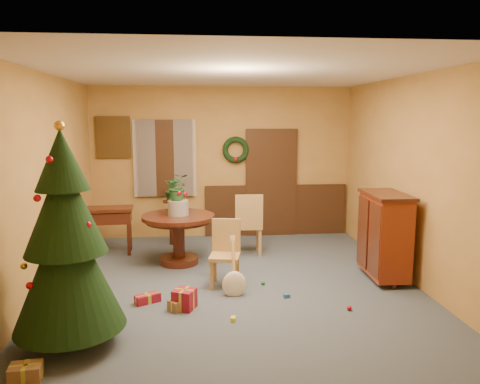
{
  "coord_description": "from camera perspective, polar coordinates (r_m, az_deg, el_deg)",
  "views": [
    {
      "loc": [
        -0.54,
        -6.28,
        2.31
      ],
      "look_at": [
        0.11,
        0.4,
        1.24
      ],
      "focal_mm": 35.0,
      "sensor_mm": 36.0,
      "label": 1
    }
  ],
  "objects": [
    {
      "name": "room_envelope",
      "position": [
        9.09,
        -0.82,
        1.5
      ],
      "size": [
        5.5,
        5.5,
        5.5
      ],
      "color": "#384252",
      "rests_on": "ground"
    },
    {
      "name": "dining_table",
      "position": [
        7.5,
        -7.49,
        -4.58
      ],
      "size": [
        1.15,
        1.15,
        0.79
      ],
      "color": "black",
      "rests_on": "floor"
    },
    {
      "name": "urn",
      "position": [
        7.42,
        -7.55,
        -1.9
      ],
      "size": [
        0.33,
        0.33,
        0.24
      ],
      "primitive_type": "cylinder",
      "color": "slate",
      "rests_on": "dining_table"
    },
    {
      "name": "centerpiece_plant",
      "position": [
        7.37,
        -7.6,
        0.63
      ],
      "size": [
        0.38,
        0.33,
        0.42
      ],
      "primitive_type": "imported",
      "color": "#1E4C23",
      "rests_on": "urn"
    },
    {
      "name": "chair_near",
      "position": [
        6.52,
        -1.79,
        -7.13
      ],
      "size": [
        0.47,
        0.47,
        0.92
      ],
      "color": "olive",
      "rests_on": "floor"
    },
    {
      "name": "chair_far",
      "position": [
        7.89,
        1.04,
        -3.71
      ],
      "size": [
        0.48,
        0.48,
        1.06
      ],
      "color": "olive",
      "rests_on": "floor"
    },
    {
      "name": "guitar",
      "position": [
        6.16,
        -0.71,
        -9.27
      ],
      "size": [
        0.41,
        0.54,
        0.73
      ],
      "primitive_type": null,
      "rotation": [
        -0.49,
        0.0,
        0.2
      ],
      "color": "#F3E7CA",
      "rests_on": "floor"
    },
    {
      "name": "plant_stand",
      "position": [
        8.65,
        -8.31,
        -3.06
      ],
      "size": [
        0.32,
        0.32,
        0.82
      ],
      "color": "black",
      "rests_on": "floor"
    },
    {
      "name": "stand_plant",
      "position": [
        8.56,
        -8.39,
        0.31
      ],
      "size": [
        0.26,
        0.23,
        0.41
      ],
      "primitive_type": "imported",
      "rotation": [
        0.0,
        0.0,
        0.24
      ],
      "color": "#19471E",
      "rests_on": "plant_stand"
    },
    {
      "name": "christmas_tree",
      "position": [
        4.98,
        -20.41,
        -5.8
      ],
      "size": [
        1.11,
        1.11,
        2.29
      ],
      "color": "#382111",
      "rests_on": "floor"
    },
    {
      "name": "writing_desk",
      "position": [
        8.28,
        -16.06,
        -3.2
      ],
      "size": [
        0.93,
        0.5,
        0.8
      ],
      "color": "black",
      "rests_on": "floor"
    },
    {
      "name": "sideboard",
      "position": [
        7.01,
        17.23,
        -4.86
      ],
      "size": [
        0.55,
        1.0,
        1.26
      ],
      "color": "#60220B",
      "rests_on": "floor"
    },
    {
      "name": "gift_a",
      "position": [
        4.84,
        -24.67,
        -19.36
      ],
      "size": [
        0.29,
        0.23,
        0.15
      ],
      "color": "brown",
      "rests_on": "floor"
    },
    {
      "name": "gift_b",
      "position": [
        5.89,
        -6.79,
        -12.84
      ],
      "size": [
        0.32,
        0.32,
        0.25
      ],
      "color": "maroon",
      "rests_on": "floor"
    },
    {
      "name": "gift_c",
      "position": [
        5.9,
        -7.49,
        -13.44
      ],
      "size": [
        0.28,
        0.28,
        0.13
      ],
      "color": "brown",
      "rests_on": "floor"
    },
    {
      "name": "gift_d",
      "position": [
        6.16,
        -11.19,
        -12.62
      ],
      "size": [
        0.34,
        0.27,
        0.11
      ],
      "color": "maroon",
      "rests_on": "floor"
    },
    {
      "name": "toy_a",
      "position": [
        6.24,
        5.72,
        -12.48
      ],
      "size": [
        0.09,
        0.06,
        0.05
      ],
      "primitive_type": "cube",
      "rotation": [
        0.0,
        0.0,
        0.18
      ],
      "color": "#275BA9",
      "rests_on": "floor"
    },
    {
      "name": "toy_b",
      "position": [
        6.66,
        2.82,
        -10.99
      ],
      "size": [
        0.06,
        0.06,
        0.06
      ],
      "primitive_type": "sphere",
      "color": "#23803D",
      "rests_on": "floor"
    },
    {
      "name": "toy_c",
      "position": [
        5.56,
        -0.83,
        -15.21
      ],
      "size": [
        0.07,
        0.09,
        0.05
      ],
      "primitive_type": "cube",
      "rotation": [
        0.0,
        0.0,
        1.31
      ],
      "color": "yellow",
      "rests_on": "floor"
    },
    {
      "name": "toy_d",
      "position": [
        5.98,
        13.18,
        -13.61
      ],
      "size": [
        0.06,
        0.06,
        0.06
      ],
      "primitive_type": "sphere",
      "color": "#A90B19",
      "rests_on": "floor"
    },
    {
      "name": "toy_e",
      "position": [
        6.29,
        -0.93,
        -12.27
      ],
      "size": [
        0.09,
        0.09,
        0.05
      ],
      "primitive_type": "cube",
      "rotation": [
        0.0,
        0.0,
        0.65
      ],
      "color": "gold",
      "rests_on": "floor"
    }
  ]
}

